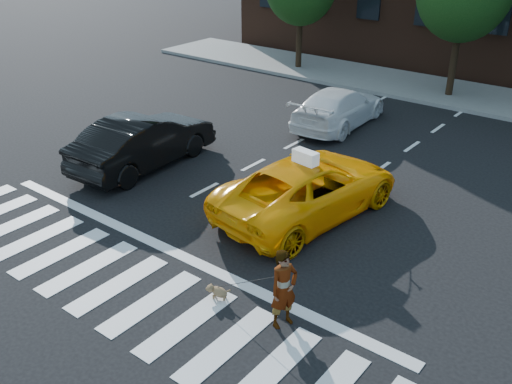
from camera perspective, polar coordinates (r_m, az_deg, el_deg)
ground at (r=12.39m, az=-13.62°, el=-8.98°), size 120.00×120.00×0.00m
crosswalk at (r=12.38m, az=-13.62°, el=-8.96°), size 13.00×2.40×0.01m
stop_line at (r=13.22m, az=-8.29°, el=-5.93°), size 12.00×0.30×0.01m
sidewalk_far at (r=25.82m, az=18.03°, el=9.57°), size 30.00×4.00×0.15m
taxi at (r=14.41m, az=5.27°, el=0.46°), size 3.14×5.58×1.47m
black_sedan at (r=17.44m, az=-11.17°, el=5.02°), size 1.97×4.92×1.59m
white_suv at (r=20.77m, az=8.28°, el=8.40°), size 2.21×4.80×1.36m
woman at (r=10.58m, az=2.80°, el=-9.66°), size 0.54×0.67×1.60m
dog at (r=11.59m, az=-3.88°, el=-9.88°), size 0.50×0.34×0.30m
taxi_sign at (r=13.89m, az=4.97°, el=3.50°), size 0.68×0.37×0.32m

